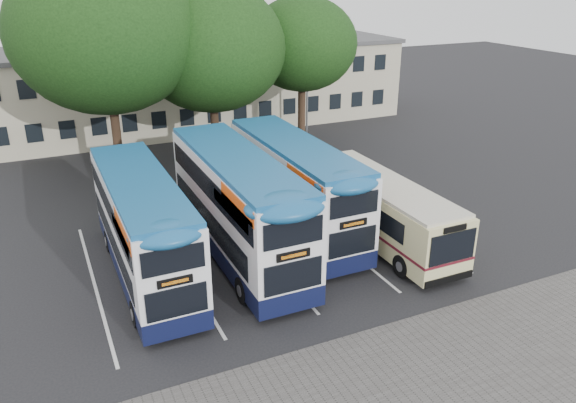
% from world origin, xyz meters
% --- Properties ---
extents(ground, '(120.00, 120.00, 0.00)m').
position_xyz_m(ground, '(0.00, 0.00, 0.00)').
color(ground, black).
rests_on(ground, ground).
extents(paving_strip, '(40.00, 6.00, 0.01)m').
position_xyz_m(paving_strip, '(-2.00, -5.00, 0.01)').
color(paving_strip, '#595654').
rests_on(paving_strip, ground).
extents(bay_lines, '(14.12, 11.00, 0.01)m').
position_xyz_m(bay_lines, '(-3.75, 5.00, 0.01)').
color(bay_lines, silver).
rests_on(bay_lines, ground).
extents(depot_building, '(32.40, 8.40, 6.20)m').
position_xyz_m(depot_building, '(0.00, 26.99, 3.15)').
color(depot_building, '#AFA78D').
rests_on(depot_building, ground).
extents(lamp_post, '(0.25, 1.05, 9.06)m').
position_xyz_m(lamp_post, '(6.00, 19.97, 5.08)').
color(lamp_post, gray).
rests_on(lamp_post, ground).
extents(tree_left, '(10.10, 10.10, 12.53)m').
position_xyz_m(tree_left, '(-7.72, 16.91, 8.23)').
color(tree_left, black).
rests_on(tree_left, ground).
extents(tree_mid, '(8.85, 8.85, 10.91)m').
position_xyz_m(tree_mid, '(-1.77, 17.21, 7.14)').
color(tree_mid, black).
rests_on(tree_mid, ground).
extents(tree_right, '(7.04, 7.04, 9.96)m').
position_xyz_m(tree_right, '(4.48, 17.77, 6.95)').
color(tree_right, black).
rests_on(tree_right, ground).
extents(bus_dd_left, '(2.42, 9.97, 4.15)m').
position_xyz_m(bus_dd_left, '(-8.68, 4.88, 2.29)').
color(bus_dd_left, '#0E1335').
rests_on(bus_dd_left, ground).
extents(bus_dd_mid, '(2.61, 10.76, 4.49)m').
position_xyz_m(bus_dd_mid, '(-4.74, 4.98, 2.47)').
color(bus_dd_mid, '#0E1335').
rests_on(bus_dd_mid, ground).
extents(bus_dd_right, '(2.50, 10.30, 4.29)m').
position_xyz_m(bus_dd_right, '(-1.50, 6.27, 2.36)').
color(bus_dd_right, '#0E1335').
rests_on(bus_dd_right, ground).
extents(bus_single, '(2.41, 9.49, 2.83)m').
position_xyz_m(bus_single, '(1.58, 3.81, 1.60)').
color(bus_single, beige).
rests_on(bus_single, ground).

